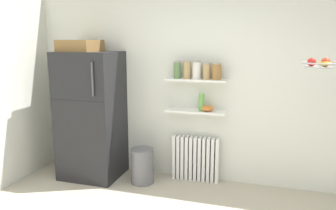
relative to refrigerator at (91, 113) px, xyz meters
name	(u,v)px	position (x,y,z in m)	size (l,w,h in m)	color
back_wall	(198,81)	(1.35, 0.38, 0.43)	(7.04, 0.10, 2.60)	silver
refrigerator	(91,113)	(0.00, 0.00, 0.00)	(0.75, 0.69, 1.81)	black
radiator	(196,158)	(1.37, 0.25, -0.58)	(0.61, 0.12, 0.58)	white
wall_shelf_lower	(196,111)	(1.37, 0.22, 0.06)	(0.76, 0.22, 0.03)	white
wall_shelf_upper	(196,80)	(1.37, 0.22, 0.46)	(0.76, 0.22, 0.03)	white
storage_jar_0	(177,70)	(1.12, 0.22, 0.58)	(0.09, 0.09, 0.22)	#5B7F4C
storage_jar_1	(187,70)	(1.24, 0.22, 0.59)	(0.09, 0.09, 0.23)	tan
storage_jar_2	(197,70)	(1.37, 0.22, 0.58)	(0.10, 0.10, 0.22)	silver
storage_jar_3	(207,71)	(1.49, 0.22, 0.57)	(0.09, 0.09, 0.20)	tan
storage_jar_4	(217,71)	(1.62, 0.22, 0.57)	(0.11, 0.11, 0.21)	olive
vase	(202,102)	(1.44, 0.22, 0.18)	(0.07, 0.07, 0.21)	#66A84C
shelf_bowl	(207,108)	(1.51, 0.22, 0.11)	(0.16, 0.16, 0.07)	orange
trash_bin	(142,166)	(0.73, -0.04, -0.64)	(0.29, 0.29, 0.45)	slate
hanging_fruit_basket	(319,63)	(2.68, -0.23, 0.72)	(0.34, 0.34, 0.10)	#B2B2B7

